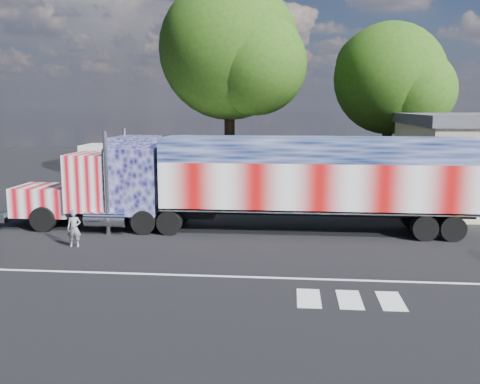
# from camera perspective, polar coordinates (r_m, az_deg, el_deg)

# --- Properties ---
(ground) EXTENTS (100.00, 100.00, 0.00)m
(ground) POSITION_cam_1_polar(r_m,az_deg,el_deg) (21.02, -0.78, -6.44)
(ground) COLOR black
(lane_markings) EXTENTS (30.00, 2.67, 0.01)m
(lane_markings) POSITION_cam_1_polar(r_m,az_deg,el_deg) (17.32, 3.57, -9.92)
(lane_markings) COLOR silver
(lane_markings) RESTS_ON ground
(semi_truck) EXTENTS (21.48, 3.39, 4.58)m
(semi_truck) POSITION_cam_1_polar(r_m,az_deg,el_deg) (24.17, 2.02, 1.34)
(semi_truck) COLOR black
(semi_truck) RESTS_ON ground
(coach_bus) EXTENTS (11.30, 2.63, 3.29)m
(coach_bus) POSITION_cam_1_polar(r_m,az_deg,el_deg) (32.88, -6.87, 2.25)
(coach_bus) COLOR silver
(coach_bus) RESTS_ON ground
(woman) EXTENTS (0.61, 0.46, 1.52)m
(woman) POSITION_cam_1_polar(r_m,az_deg,el_deg) (22.66, -17.29, -3.72)
(woman) COLOR slate
(woman) RESTS_ON ground
(tree_ne_a) EXTENTS (8.10, 7.71, 11.35)m
(tree_ne_a) POSITION_cam_1_polar(r_m,az_deg,el_deg) (39.25, 15.88, 11.49)
(tree_ne_a) COLOR black
(tree_ne_a) RESTS_ON ground
(tree_n_mid) EXTENTS (9.72, 9.26, 13.94)m
(tree_n_mid) POSITION_cam_1_polar(r_m,az_deg,el_deg) (36.45, -0.91, 14.88)
(tree_n_mid) COLOR black
(tree_n_mid) RESTS_ON ground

